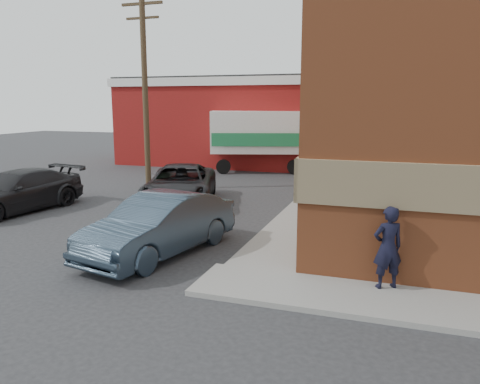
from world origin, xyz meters
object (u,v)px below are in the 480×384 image
Objects in this scene: sedan at (160,225)px; box_truck at (271,137)px; warehouse at (249,121)px; man at (388,247)px; suv_b at (17,191)px; utility_pole at (145,86)px; suv_a at (180,185)px.

sedan is 0.65× the size of box_truck.
man is at bearing -64.86° from warehouse.
warehouse reaches higher than sedan.
box_truck is at bearing 72.52° from suv_b.
utility_pole is 8.68m from box_truck.
box_truck is at bearing 106.49° from sedan.
man is 0.24× the size of box_truck.
utility_pole reaches higher than sedan.
utility_pole reaches higher than suv_a.
utility_pole is 1.60× the size of suv_a.
suv_b is 0.70× the size of box_truck.
utility_pole is at bearing -68.44° from man.
suv_b is at bearing -102.94° from warehouse.
sedan is (3.68, -19.48, -2.01)m from warehouse.
utility_pole is 5.54m from suv_a.
man reaches higher than suv_a.
warehouse is 11.27m from utility_pole.
man is 10.51m from suv_a.
suv_b is at bearing -43.42° from man.
suv_b is (-2.33, -5.67, -3.98)m from utility_pole.
man reaches higher than sedan.
suv_a is at bearing 123.21° from sedan.
warehouse is at bearing -93.25° from man.
man is at bearing -83.83° from box_truck.
suv_b is (-13.34, 3.58, -0.25)m from man.
suv_b is 14.41m from box_truck.
sedan reaches higher than suv_a.
warehouse is 1.81× the size of utility_pole.
utility_pole is 7.31m from suv_b.
box_truck is (-1.16, 15.68, 1.23)m from sedan.
box_truck reaches higher than suv_b.
sedan is 6.35m from suv_a.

